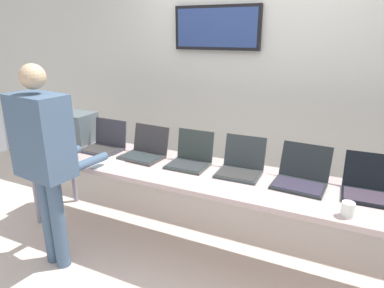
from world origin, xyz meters
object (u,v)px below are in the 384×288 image
object	(u,v)px
person	(45,151)
laptop_station_1	(145,150)
laptop_station_3	(241,165)
laptop_station_4	(301,176)
coffee_mug	(348,209)
laptop_station_2	(191,158)
equipment_box	(74,127)
laptop_station_5	(370,187)
laptop_station_0	(105,143)
workbench	(210,178)

from	to	relation	value
person	laptop_station_1	bearing A→B (deg)	60.30
laptop_station_3	person	world-z (taller)	person
laptop_station_4	person	xyz separation A→B (m)	(-1.76, -0.72, 0.16)
person	coffee_mug	world-z (taller)	person
laptop_station_2	coffee_mug	bearing A→B (deg)	-15.98
laptop_station_1	person	size ratio (longest dim) A/B	0.24
person	laptop_station_4	bearing A→B (deg)	22.36
person	equipment_box	bearing A→B (deg)	121.55
laptop_station_4	coffee_mug	size ratio (longest dim) A/B	4.19
laptop_station_5	laptop_station_0	bearing A→B (deg)	-179.37
workbench	laptop_station_1	xyz separation A→B (m)	(-0.67, 0.10, 0.11)
laptop_station_0	laptop_station_1	distance (m)	0.45
equipment_box	laptop_station_2	world-z (taller)	equipment_box
laptop_station_1	laptop_station_4	xyz separation A→B (m)	(1.35, 0.00, 0.00)
laptop_station_4	person	size ratio (longest dim) A/B	0.24
laptop_station_0	coffee_mug	world-z (taller)	laptop_station_0
equipment_box	laptop_station_2	bearing A→B (deg)	-3.18
laptop_station_4	laptop_station_5	xyz separation A→B (m)	(0.45, 0.02, -0.00)
laptop_station_3	laptop_station_4	xyz separation A→B (m)	(0.46, -0.01, -0.00)
laptop_station_0	laptop_station_5	bearing A→B (deg)	0.63
workbench	laptop_station_4	bearing A→B (deg)	8.63
laptop_station_3	coffee_mug	distance (m)	0.87
laptop_station_0	laptop_station_2	world-z (taller)	laptop_station_2
equipment_box	laptop_station_5	world-z (taller)	equipment_box
laptop_station_2	coffee_mug	world-z (taller)	laptop_station_2
laptop_station_2	laptop_station_5	xyz separation A→B (m)	(1.35, 0.03, -0.00)
laptop_station_5	laptop_station_1	bearing A→B (deg)	-179.16
laptop_station_4	laptop_station_1	bearing A→B (deg)	-179.84
coffee_mug	person	bearing A→B (deg)	-169.92
equipment_box	coffee_mug	xyz separation A→B (m)	(2.58, -0.43, -0.10)
workbench	laptop_station_4	xyz separation A→B (m)	(0.68, 0.10, 0.11)
workbench	laptop_station_2	world-z (taller)	laptop_station_2
laptop_station_5	coffee_mug	xyz separation A→B (m)	(-0.13, -0.38, -0.01)
laptop_station_3	coffee_mug	size ratio (longest dim) A/B	3.69
workbench	laptop_station_0	xyz separation A→B (m)	(-1.12, 0.10, 0.11)
equipment_box	person	size ratio (longest dim) A/B	0.26
laptop_station_0	laptop_station_4	bearing A→B (deg)	0.07
laptop_station_3	laptop_station_5	size ratio (longest dim) A/B	0.92
laptop_station_1	laptop_station_2	size ratio (longest dim) A/B	1.19
person	coffee_mug	bearing A→B (deg)	10.08
equipment_box	laptop_station_0	xyz separation A→B (m)	(0.45, -0.07, -0.09)
equipment_box	laptop_station_5	distance (m)	2.70
equipment_box	laptop_station_2	size ratio (longest dim) A/B	1.31
equipment_box	laptop_station_5	size ratio (longest dim) A/B	1.15
equipment_box	laptop_station_4	bearing A→B (deg)	-1.84
equipment_box	laptop_station_2	distance (m)	1.36
coffee_mug	equipment_box	bearing A→B (deg)	170.62
equipment_box	laptop_station_0	distance (m)	0.46
laptop_station_2	laptop_station_4	bearing A→B (deg)	0.18
workbench	person	xyz separation A→B (m)	(-1.08, -0.62, 0.26)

